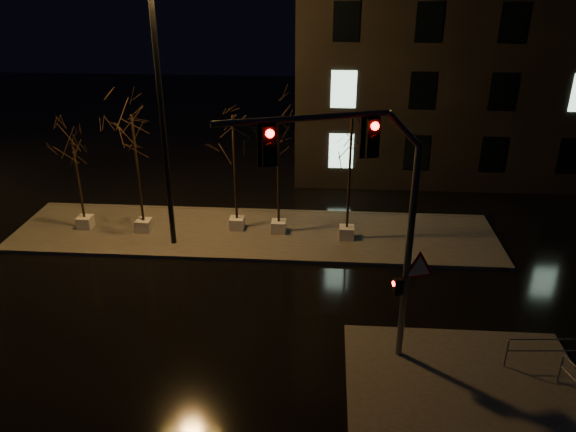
{
  "coord_description": "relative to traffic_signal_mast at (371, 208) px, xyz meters",
  "views": [
    {
      "loc": [
        3.19,
        -17.0,
        11.5
      ],
      "look_at": [
        1.84,
        2.04,
        2.8
      ],
      "focal_mm": 35.0,
      "sensor_mm": 36.0,
      "label": 1
    }
  ],
  "objects": [
    {
      "name": "streetlight_main",
      "position": [
        -7.87,
        7.48,
        1.36
      ],
      "size": [
        2.83,
        0.48,
        11.34
      ],
      "rotation": [
        0.0,
        0.0,
        0.06
      ],
      "color": "black",
      "rests_on": "median"
    },
    {
      "name": "sidewalk_corner",
      "position": [
        3.04,
        -0.7,
        -5.26
      ],
      "size": [
        7.0,
        5.0,
        0.15
      ],
      "primitive_type": "cube",
      "color": "#413F3A",
      "rests_on": "ground"
    },
    {
      "name": "tree_0",
      "position": [
        -12.36,
        8.69,
        -1.86
      ],
      "size": [
        1.8,
        1.8,
        4.38
      ],
      "color": "beige",
      "rests_on": "median"
    },
    {
      "name": "tree_3",
      "position": [
        -3.33,
        8.86,
        -1.24
      ],
      "size": [
        1.8,
        1.8,
        5.2
      ],
      "color": "beige",
      "rests_on": "median"
    },
    {
      "name": "traffic_signal_mast",
      "position": [
        0.0,
        0.0,
        0.0
      ],
      "size": [
        6.18,
        2.07,
        7.89
      ],
      "rotation": [
        0.0,
        0.0,
        0.32
      ],
      "color": "slate",
      "rests_on": "sidewalk_corner"
    },
    {
      "name": "guard_rail_a",
      "position": [
        5.54,
        0.1,
        -4.52
      ],
      "size": [
        2.34,
        0.22,
        1.01
      ],
      "rotation": [
        0.0,
        0.0,
        0.07
      ],
      "color": "slate",
      "rests_on": "sidewalk_corner"
    },
    {
      "name": "tree_2",
      "position": [
        -5.29,
        9.07,
        -1.0
      ],
      "size": [
        1.8,
        1.8,
        5.51
      ],
      "color": "beige",
      "rests_on": "median"
    },
    {
      "name": "building",
      "position": [
        9.54,
        20.8,
        2.17
      ],
      "size": [
        25.0,
        12.0,
        15.0
      ],
      "primitive_type": "cube",
      "color": "black",
      "rests_on": "ground"
    },
    {
      "name": "median",
      "position": [
        -4.46,
        8.8,
        -5.26
      ],
      "size": [
        22.0,
        5.0,
        0.15
      ],
      "primitive_type": "cube",
      "color": "#413F3A",
      "rests_on": "ground"
    },
    {
      "name": "ground",
      "position": [
        -4.46,
        2.8,
        -5.33
      ],
      "size": [
        90.0,
        90.0,
        0.0
      ],
      "primitive_type": "plane",
      "color": "black",
      "rests_on": "ground"
    },
    {
      "name": "tree_1",
      "position": [
        -9.52,
        8.56,
        -0.94
      ],
      "size": [
        1.8,
        1.8,
        5.59
      ],
      "color": "beige",
      "rests_on": "median"
    },
    {
      "name": "tree_4",
      "position": [
        -0.24,
        8.46,
        -0.87
      ],
      "size": [
        1.8,
        1.8,
        5.69
      ],
      "color": "beige",
      "rests_on": "median"
    }
  ]
}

